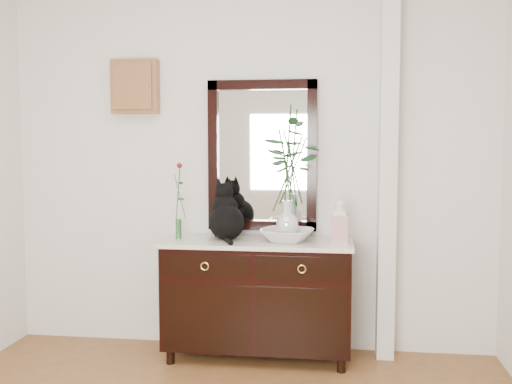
# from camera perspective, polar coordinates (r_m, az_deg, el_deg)

# --- Properties ---
(wall_back) EXTENTS (3.60, 0.04, 2.70)m
(wall_back) POSITION_cam_1_polar(r_m,az_deg,el_deg) (4.43, -0.68, 2.33)
(wall_back) COLOR silver
(wall_back) RESTS_ON ground
(pilaster) EXTENTS (0.12, 0.20, 2.70)m
(pilaster) POSITION_cam_1_polar(r_m,az_deg,el_deg) (4.32, 12.42, 2.15)
(pilaster) COLOR silver
(pilaster) RESTS_ON ground
(sideboard) EXTENTS (1.33, 0.52, 0.82)m
(sideboard) POSITION_cam_1_polar(r_m,az_deg,el_deg) (4.30, 0.18, -9.57)
(sideboard) COLOR black
(sideboard) RESTS_ON ground
(wall_mirror) EXTENTS (0.80, 0.06, 1.10)m
(wall_mirror) POSITION_cam_1_polar(r_m,az_deg,el_deg) (4.40, 0.59, 3.48)
(wall_mirror) COLOR black
(wall_mirror) RESTS_ON wall_back
(key_cabinet) EXTENTS (0.35, 0.10, 0.40)m
(key_cabinet) POSITION_cam_1_polar(r_m,az_deg,el_deg) (4.61, -11.44, 9.80)
(key_cabinet) COLOR brown
(key_cabinet) RESTS_ON wall_back
(cat) EXTENTS (0.40, 0.43, 0.41)m
(cat) POSITION_cam_1_polar(r_m,az_deg,el_deg) (4.25, -2.84, -1.79)
(cat) COLOR black
(cat) RESTS_ON sideboard
(lotus_bowl) EXTENTS (0.43, 0.43, 0.09)m
(lotus_bowl) POSITION_cam_1_polar(r_m,az_deg,el_deg) (4.17, 2.98, -4.13)
(lotus_bowl) COLOR silver
(lotus_bowl) RESTS_ON sideboard
(vase_branches) EXTENTS (0.59, 0.59, 0.94)m
(vase_branches) POSITION_cam_1_polar(r_m,az_deg,el_deg) (4.13, 3.01, 1.97)
(vase_branches) COLOR silver
(vase_branches) RESTS_ON lotus_bowl
(bud_vase_rose) EXTENTS (0.07, 0.07, 0.55)m
(bud_vase_rose) POSITION_cam_1_polar(r_m,az_deg,el_deg) (4.28, -7.42, -0.79)
(bud_vase_rose) COLOR #2E5F2F
(bud_vase_rose) RESTS_ON sideboard
(ginger_jar) EXTENTS (0.12, 0.12, 0.31)m
(ginger_jar) POSITION_cam_1_polar(r_m,az_deg,el_deg) (4.12, 7.99, -2.71)
(ginger_jar) COLOR white
(ginger_jar) RESTS_ON sideboard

